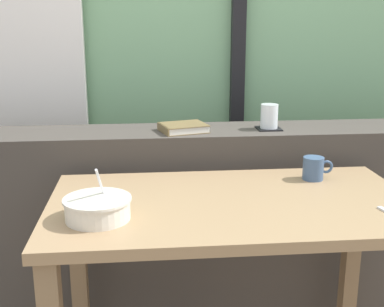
# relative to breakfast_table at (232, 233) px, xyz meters

# --- Properties ---
(outdoor_backdrop) EXTENTS (4.80, 0.08, 2.80)m
(outdoor_backdrop) POSITION_rel_breakfast_table_xyz_m (-0.02, 1.15, 0.78)
(outdoor_backdrop) COLOR #7AAD7F
(outdoor_backdrop) RESTS_ON ground
(curtain_left_panel) EXTENTS (0.56, 0.06, 2.50)m
(curtain_left_panel) POSITION_rel_breakfast_table_xyz_m (-0.85, 1.05, 0.63)
(curtain_left_panel) COLOR white
(curtain_left_panel) RESTS_ON ground
(window_divider_post) EXTENTS (0.07, 0.05, 2.60)m
(window_divider_post) POSITION_rel_breakfast_table_xyz_m (0.21, 1.08, 0.68)
(window_divider_post) COLOR black
(window_divider_post) RESTS_ON ground
(dark_console_ledge) EXTENTS (2.80, 0.30, 0.85)m
(dark_console_ledge) POSITION_rel_breakfast_table_xyz_m (-0.02, 0.55, -0.19)
(dark_console_ledge) COLOR #423D38
(dark_console_ledge) RESTS_ON ground
(breakfast_table) EXTENTS (1.20, 0.67, 0.73)m
(breakfast_table) POSITION_rel_breakfast_table_xyz_m (0.00, 0.00, 0.00)
(breakfast_table) COLOR #826849
(breakfast_table) RESTS_ON ground
(coaster_square) EXTENTS (0.10, 0.10, 0.00)m
(coaster_square) POSITION_rel_breakfast_table_xyz_m (0.25, 0.53, 0.24)
(coaster_square) COLOR black
(coaster_square) RESTS_ON dark_console_ledge
(juice_glass) EXTENTS (0.07, 0.07, 0.10)m
(juice_glass) POSITION_rel_breakfast_table_xyz_m (0.25, 0.53, 0.28)
(juice_glass) COLOR white
(juice_glass) RESTS_ON coaster_square
(closed_book) EXTENTS (0.22, 0.19, 0.03)m
(closed_book) POSITION_rel_breakfast_table_xyz_m (-0.12, 0.52, 0.25)
(closed_book) COLOR brown
(closed_book) RESTS_ON dark_console_ledge
(soup_bowl) EXTENTS (0.20, 0.20, 0.16)m
(soup_bowl) POSITION_rel_breakfast_table_xyz_m (-0.43, -0.12, 0.15)
(soup_bowl) COLOR silver
(soup_bowl) RESTS_ON breakfast_table
(ceramic_mug) EXTENTS (0.11, 0.08, 0.08)m
(ceramic_mug) POSITION_rel_breakfast_table_xyz_m (0.34, 0.19, 0.16)
(ceramic_mug) COLOR #3D567A
(ceramic_mug) RESTS_ON breakfast_table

